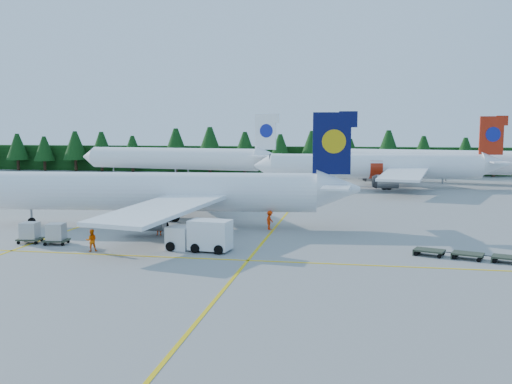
% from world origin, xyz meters
% --- Properties ---
extents(ground, '(320.00, 320.00, 0.00)m').
position_xyz_m(ground, '(0.00, 0.00, 0.00)').
color(ground, gray).
rests_on(ground, ground).
extents(taxi_stripe_a, '(0.25, 120.00, 0.01)m').
position_xyz_m(taxi_stripe_a, '(-14.00, 20.00, 0.01)').
color(taxi_stripe_a, yellow).
rests_on(taxi_stripe_a, ground).
extents(taxi_stripe_b, '(0.25, 120.00, 0.01)m').
position_xyz_m(taxi_stripe_b, '(6.00, 20.00, 0.01)').
color(taxi_stripe_b, yellow).
rests_on(taxi_stripe_b, ground).
extents(taxi_stripe_cross, '(80.00, 0.25, 0.01)m').
position_xyz_m(taxi_stripe_cross, '(0.00, -6.00, 0.01)').
color(taxi_stripe_cross, yellow).
rests_on(taxi_stripe_cross, ground).
extents(treeline_hedge, '(220.00, 4.00, 6.00)m').
position_xyz_m(treeline_hedge, '(0.00, 82.00, 3.00)').
color(treeline_hedge, black).
rests_on(treeline_hedge, ground).
extents(airliner_navy, '(40.26, 32.98, 11.72)m').
position_xyz_m(airliner_navy, '(-7.47, 7.63, 3.52)').
color(airliner_navy, white).
rests_on(airliner_navy, ground).
extents(airliner_red, '(41.69, 34.12, 12.14)m').
position_xyz_m(airliner_red, '(16.52, 50.48, 3.65)').
color(airliner_red, white).
rests_on(airliner_red, ground).
extents(airliner_far_left, '(43.94, 11.05, 12.85)m').
position_xyz_m(airliner_far_left, '(-24.62, 64.81, 4.03)').
color(airliner_far_left, white).
rests_on(airliner_far_left, ground).
extents(airliner_far_right, '(43.11, 14.00, 12.76)m').
position_xyz_m(airliner_far_right, '(27.11, 63.79, 4.00)').
color(airliner_far_right, white).
rests_on(airliner_far_right, ground).
extents(airstairs, '(4.51, 6.13, 3.75)m').
position_xyz_m(airstairs, '(-10.01, 13.43, 0.82)').
color(airstairs, white).
rests_on(airstairs, ground).
extents(service_truck, '(5.57, 2.58, 2.60)m').
position_xyz_m(service_truck, '(1.33, -3.13, 1.28)').
color(service_truck, white).
rests_on(service_truck, ground).
extents(dolly_train, '(11.03, 4.48, 0.13)m').
position_xyz_m(dolly_train, '(24.14, -2.99, 0.43)').
color(dolly_train, '#363D2C').
rests_on(dolly_train, ground).
extents(uld_pair, '(4.79, 1.92, 1.55)m').
position_xyz_m(uld_pair, '(-12.97, -2.81, 1.04)').
color(uld_pair, '#363D2C').
rests_on(uld_pair, ground).
extents(crew_a, '(0.74, 0.54, 1.89)m').
position_xyz_m(crew_a, '(-4.31, 2.87, 0.95)').
color(crew_a, '#FE4505').
rests_on(crew_a, ground).
extents(crew_b, '(1.11, 1.03, 1.84)m').
position_xyz_m(crew_b, '(-7.34, -5.00, 0.92)').
color(crew_b, '#EC5F04').
rests_on(crew_b, ground).
extents(crew_c, '(0.72, 0.90, 1.92)m').
position_xyz_m(crew_c, '(5.63, 7.60, 0.96)').
color(crew_c, '#FE3505').
rests_on(crew_c, ground).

